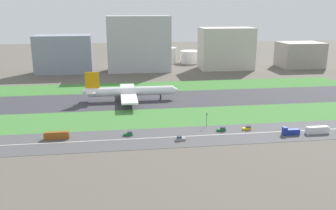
{
  "coord_description": "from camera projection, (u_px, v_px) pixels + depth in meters",
  "views": [
    {
      "loc": [
        -41.09,
        -234.74,
        60.69
      ],
      "look_at": [
        -12.95,
        -36.5,
        6.0
      ],
      "focal_mm": 38.75,
      "sensor_mm": 36.0,
      "label": 1
    }
  ],
  "objects": [
    {
      "name": "bus_1",
      "position": [
        57.0,
        135.0,
        170.78
      ],
      "size": [
        11.6,
        2.5,
        3.5
      ],
      "color": "brown",
      "rests_on": "highway"
    },
    {
      "name": "car_2",
      "position": [
        222.0,
        129.0,
        181.91
      ],
      "size": [
        4.4,
        1.8,
        2.0
      ],
      "color": "#19662D",
      "rests_on": "highway"
    },
    {
      "name": "traffic_light",
      "position": [
        207.0,
        119.0,
        187.86
      ],
      "size": [
        0.36,
        0.5,
        7.2
      ],
      "color": "#4C4C51",
      "rests_on": "highway"
    },
    {
      "name": "grass_median_south",
      "position": [
        192.0,
        116.0,
        206.59
      ],
      "size": [
        280.0,
        36.0,
        0.1
      ],
      "primitive_type": "cube",
      "color": "#427F38",
      "rests_on": "ground_plane"
    },
    {
      "name": "fuel_tank_centre",
      "position": [
        191.0,
        57.0,
        401.36
      ],
      "size": [
        23.42,
        23.42,
        13.14
      ],
      "primitive_type": "cylinder",
      "color": "silver",
      "rests_on": "ground_plane"
    },
    {
      "name": "airliner",
      "position": [
        129.0,
        91.0,
        239.5
      ],
      "size": [
        65.0,
        56.0,
        19.7
      ],
      "color": "white",
      "rests_on": "runway"
    },
    {
      "name": "grass_median_north",
      "position": [
        170.0,
        86.0,
        284.91
      ],
      "size": [
        280.0,
        36.0,
        0.1
      ],
      "primitive_type": "cube",
      "color": "#3D7A33",
      "rests_on": "ground_plane"
    },
    {
      "name": "car_1",
      "position": [
        128.0,
        134.0,
        175.58
      ],
      "size": [
        4.4,
        1.8,
        2.0
      ],
      "color": "#19662D",
      "rests_on": "highway"
    },
    {
      "name": "fuel_tank_west",
      "position": [
        168.0,
        55.0,
        397.43
      ],
      "size": [
        17.57,
        17.57,
        17.09
      ],
      "primitive_type": "cylinder",
      "color": "silver",
      "rests_on": "ground_plane"
    },
    {
      "name": "ground_plane",
      "position": [
        179.0,
        99.0,
        245.76
      ],
      "size": [
        800.0,
        800.0,
        0.0
      ],
      "primitive_type": "plane",
      "color": "#5B564C"
    },
    {
      "name": "truck_0",
      "position": [
        290.0,
        132.0,
        176.44
      ],
      "size": [
        8.4,
        2.5,
        4.0
      ],
      "rotation": [
        0.0,
        0.0,
        3.14
      ],
      "color": "navy",
      "rests_on": "highway"
    },
    {
      "name": "terminal_building",
      "position": [
        64.0,
        54.0,
        337.83
      ],
      "size": [
        51.72,
        25.44,
        35.03
      ],
      "primitive_type": "cube",
      "color": "gray",
      "rests_on": "ground_plane"
    },
    {
      "name": "cargo_warehouse",
      "position": [
        300.0,
        55.0,
        370.96
      ],
      "size": [
        42.03,
        31.8,
        25.34
      ],
      "primitive_type": "cube",
      "color": "#9E998E",
      "rests_on": "ground_plane"
    },
    {
      "name": "office_tower",
      "position": [
        226.0,
        49.0,
        358.31
      ],
      "size": [
        51.78,
        28.7,
        40.56
      ],
      "primitive_type": "cube",
      "color": "beige",
      "rests_on": "ground_plane"
    },
    {
      "name": "bus_0",
      "position": [
        317.0,
        130.0,
        178.31
      ],
      "size": [
        11.6,
        2.5,
        3.5
      ],
      "rotation": [
        0.0,
        0.0,
        3.14
      ],
      "color": "silver",
      "rests_on": "highway"
    },
    {
      "name": "highway_centerline",
      "position": [
        205.0,
        135.0,
        176.01
      ],
      "size": [
        266.0,
        0.5,
        0.01
      ],
      "primitive_type": "cube",
      "color": "silver",
      "rests_on": "highway"
    },
    {
      "name": "car_0",
      "position": [
        247.0,
        128.0,
        183.71
      ],
      "size": [
        4.4,
        1.8,
        2.0
      ],
      "color": "yellow",
      "rests_on": "highway"
    },
    {
      "name": "car_4",
      "position": [
        180.0,
        139.0,
        169.26
      ],
      "size": [
        4.4,
        1.8,
        2.0
      ],
      "rotation": [
        0.0,
        0.0,
        3.14
      ],
      "color": "#99999E",
      "rests_on": "highway"
    },
    {
      "name": "highway",
      "position": [
        205.0,
        135.0,
        176.03
      ],
      "size": [
        280.0,
        28.0,
        0.1
      ],
      "primitive_type": "cube",
      "color": "#4C4C4F",
      "rests_on": "ground_plane"
    },
    {
      "name": "runway",
      "position": [
        179.0,
        99.0,
        245.75
      ],
      "size": [
        280.0,
        46.0,
        0.1
      ],
      "primitive_type": "cube",
      "color": "#38383D",
      "rests_on": "ground_plane"
    },
    {
      "name": "hangar_building",
      "position": [
        139.0,
        44.0,
        345.09
      ],
      "size": [
        59.28,
        26.49,
        52.13
      ],
      "primitive_type": "cube",
      "color": "#B2B2B7",
      "rests_on": "ground_plane"
    }
  ]
}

